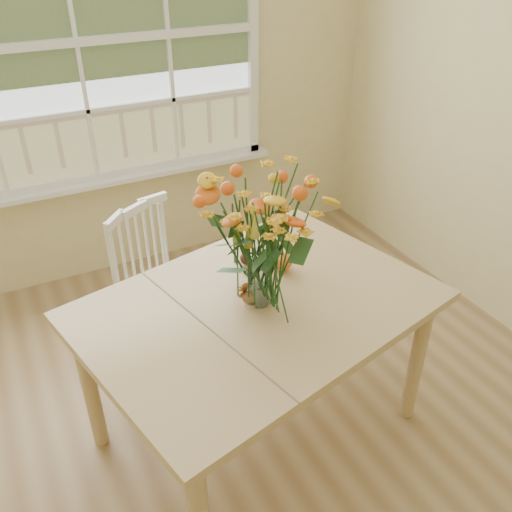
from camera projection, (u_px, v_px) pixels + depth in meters
name	position (u px, v px, depth m)	size (l,w,h in m)	color
wall_back	(81.00, 76.00, 3.22)	(4.00, 0.02, 2.70)	beige
window	(77.00, 45.00, 3.10)	(2.42, 0.12, 1.74)	silver
dining_table	(258.00, 319.00, 2.34)	(1.64, 1.34, 0.77)	tan
windsor_chair	(156.00, 280.00, 2.89)	(0.57, 0.56, 0.91)	white
flower_vase	(259.00, 236.00, 2.12)	(0.45, 0.45, 0.54)	white
pumpkin	(282.00, 262.00, 2.48)	(0.10, 0.10, 0.08)	#D05618
turkey_figurine	(251.00, 296.00, 2.26)	(0.09, 0.07, 0.10)	#CCB78C
dark_gourd	(247.00, 259.00, 2.52)	(0.13, 0.08, 0.06)	#38160F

